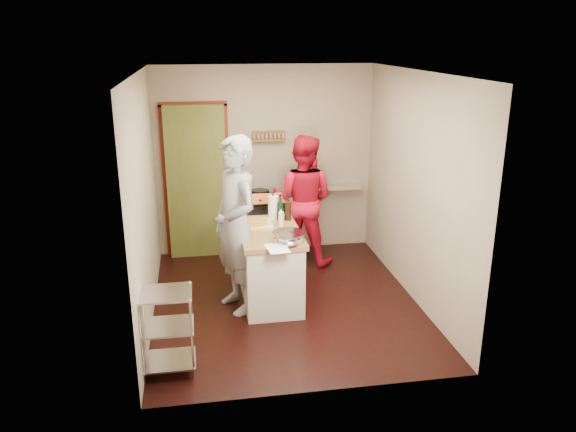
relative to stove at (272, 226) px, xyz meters
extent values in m
plane|color=black|center=(-0.05, -1.42, -0.45)|extent=(3.50, 3.50, 0.00)
cube|color=gray|center=(-0.05, 0.33, 0.85)|extent=(3.00, 0.04, 2.60)
cube|color=#565B23|center=(-1.00, 0.38, 0.60)|extent=(0.80, 0.40, 2.10)
cube|color=#661A0B|center=(-1.42, 0.31, 0.60)|extent=(0.06, 0.06, 2.10)
cube|color=#661A0B|center=(-0.58, 0.31, 0.60)|extent=(0.06, 0.06, 2.10)
cube|color=#661A0B|center=(-1.00, 0.31, 1.65)|extent=(0.90, 0.06, 0.06)
cube|color=brown|center=(0.00, 0.28, 1.15)|extent=(0.46, 0.09, 0.03)
cube|color=brown|center=(0.00, 0.32, 1.21)|extent=(0.46, 0.02, 0.12)
cube|color=olive|center=(0.00, 0.28, 1.21)|extent=(0.42, 0.04, 0.07)
cube|color=gray|center=(0.90, 0.23, 0.45)|extent=(0.80, 0.18, 0.04)
cube|color=black|center=(0.70, 0.23, 0.57)|extent=(0.10, 0.14, 0.22)
cube|color=gray|center=(-1.55, -1.42, 0.85)|extent=(0.04, 3.50, 2.60)
cube|color=gray|center=(1.45, -1.42, 0.85)|extent=(0.04, 3.50, 2.60)
cube|color=white|center=(-0.05, -1.42, 2.16)|extent=(3.00, 3.50, 0.02)
cube|color=black|center=(0.00, 0.01, -0.05)|extent=(0.60, 0.55, 0.80)
cube|color=black|center=(0.00, 0.01, 0.38)|extent=(0.60, 0.55, 0.06)
cube|color=#8B3C14|center=(0.00, -0.27, 0.47)|extent=(0.60, 0.15, 0.17)
cylinder|color=black|center=(-0.15, 0.14, 0.46)|extent=(0.26, 0.26, 0.05)
cylinder|color=silver|center=(-1.55, -2.80, -0.05)|extent=(0.02, 0.02, 0.80)
cylinder|color=silver|center=(-1.11, -2.80, -0.05)|extent=(0.02, 0.02, 0.80)
cylinder|color=silver|center=(-1.55, -2.44, -0.05)|extent=(0.02, 0.02, 0.80)
cylinder|color=silver|center=(-1.11, -2.44, -0.05)|extent=(0.02, 0.02, 0.80)
cube|color=silver|center=(-1.33, -2.62, -0.35)|extent=(0.48, 0.40, 0.02)
cube|color=silver|center=(-1.33, -2.62, 0.00)|extent=(0.48, 0.40, 0.02)
cube|color=silver|center=(-1.33, -2.62, 0.33)|extent=(0.48, 0.40, 0.02)
cube|color=beige|center=(-0.21, -1.34, -0.04)|extent=(0.62, 1.09, 0.81)
cube|color=olive|center=(-0.21, -1.34, 0.39)|extent=(0.68, 1.15, 0.06)
cube|color=#D4BF81|center=(-0.36, -1.14, 0.43)|extent=(0.40, 0.40, 0.02)
cylinder|color=gold|center=(-0.36, -1.14, 0.45)|extent=(0.32, 0.32, 0.02)
ellipsoid|color=silver|center=(-0.07, -1.76, 0.47)|extent=(0.35, 0.35, 0.11)
cylinder|color=white|center=(-0.12, -0.94, 0.56)|extent=(0.12, 0.12, 0.28)
cylinder|color=silver|center=(-0.07, -1.23, 0.50)|extent=(0.06, 0.06, 0.17)
cube|color=white|center=(-0.21, -1.92, 0.42)|extent=(0.24, 0.32, 0.00)
cylinder|color=black|center=(0.06, -0.95, 0.57)|extent=(0.08, 0.08, 0.31)
cylinder|color=black|center=(0.05, -1.01, 0.57)|extent=(0.08, 0.08, 0.31)
cylinder|color=black|center=(-0.04, -0.99, 0.57)|extent=(0.08, 0.08, 0.31)
imported|color=#B5B6BA|center=(-0.60, -1.47, 0.54)|extent=(0.71, 0.85, 1.97)
imported|color=#B60C21|center=(0.38, -0.22, 0.42)|extent=(1.05, 0.97, 1.74)
camera|label=1|loc=(-0.99, -7.26, 2.51)|focal=35.00mm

